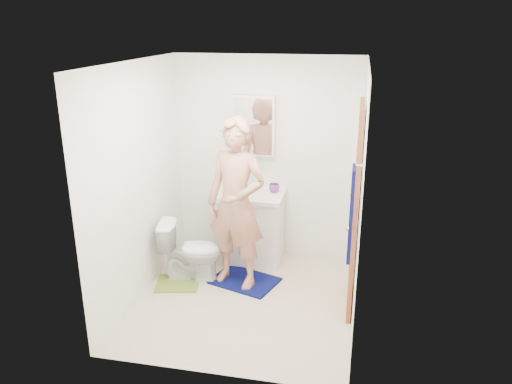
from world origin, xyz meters
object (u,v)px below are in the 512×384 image
man (236,204)px  vanity_cabinet (250,228)px  toilet (191,251)px  medicine_cabinet (254,125)px  towel (351,214)px  toothbrush_cup (274,188)px  soap_dispenser (233,185)px

man → vanity_cabinet: bearing=105.8°
vanity_cabinet → toilet: vanity_cabinet is taller
medicine_cabinet → towel: 2.11m
vanity_cabinet → toothbrush_cup: (0.28, 0.09, 0.50)m
toilet → toothbrush_cup: toothbrush_cup is taller
toilet → soap_dispenser: 0.89m
medicine_cabinet → soap_dispenser: bearing=-124.3°
toilet → man: 0.79m
soap_dispenser → toothbrush_cup: bearing=16.7°
vanity_cabinet → man: size_ratio=0.44×
towel → soap_dispenser: towel is taller
towel → man: man is taller
vanity_cabinet → soap_dispenser: soap_dispenser is taller
towel → man: 1.50m
toilet → vanity_cabinet: bearing=-49.8°
soap_dispenser → towel: bearing=-46.2°
towel → toothbrush_cup: towel is taller
toothbrush_cup → man: bearing=-111.5°
vanity_cabinet → soap_dispenser: (-0.19, -0.05, 0.54)m
towel → toothbrush_cup: bearing=119.9°
soap_dispenser → man: 0.60m
medicine_cabinet → man: 1.08m
soap_dispenser → toothbrush_cup: soap_dispenser is taller
toilet → toothbrush_cup: 1.20m
medicine_cabinet → toilet: (-0.53, -0.84, -1.26)m
toothbrush_cup → toilet: bearing=-138.9°
towel → man: bearing=144.0°
vanity_cabinet → man: man is taller
vanity_cabinet → towel: (1.18, -1.48, 0.85)m
vanity_cabinet → man: bearing=-90.4°
toilet → soap_dispenser: (0.34, 0.56, 0.60)m
towel → toilet: (-1.71, 0.87, -0.91)m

